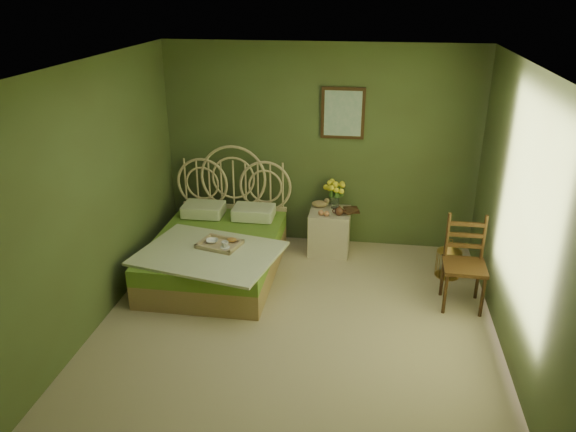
% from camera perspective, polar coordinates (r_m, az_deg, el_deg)
% --- Properties ---
extents(floor, '(4.50, 4.50, 0.00)m').
position_cam_1_polar(floor, '(5.74, 0.67, -11.79)').
color(floor, tan).
rests_on(floor, ground).
extents(ceiling, '(4.50, 4.50, 0.00)m').
position_cam_1_polar(ceiling, '(4.78, 0.82, 14.91)').
color(ceiling, silver).
rests_on(ceiling, wall_back).
extents(wall_back, '(4.00, 0.00, 4.00)m').
position_cam_1_polar(wall_back, '(7.23, 3.21, 7.01)').
color(wall_back, '#4D6233').
rests_on(wall_back, floor).
extents(wall_left, '(0.00, 4.50, 4.50)m').
position_cam_1_polar(wall_left, '(5.72, -19.52, 1.44)').
color(wall_left, '#4D6233').
rests_on(wall_left, floor).
extents(wall_right, '(0.00, 4.50, 4.50)m').
position_cam_1_polar(wall_right, '(5.25, 22.90, -0.94)').
color(wall_right, '#4D6233').
rests_on(wall_right, floor).
extents(wall_art, '(0.54, 0.04, 0.64)m').
position_cam_1_polar(wall_art, '(7.08, 5.60, 10.35)').
color(wall_art, '#321B0D').
rests_on(wall_art, wall_back).
extents(bed, '(1.68, 2.12, 1.31)m').
position_cam_1_polar(bed, '(6.77, -7.21, -3.43)').
color(bed, '#A67D53').
rests_on(bed, floor).
extents(nightstand, '(0.51, 0.51, 0.99)m').
position_cam_1_polar(nightstand, '(7.23, 4.30, -0.99)').
color(nightstand, beige).
rests_on(nightstand, floor).
extents(chair, '(0.45, 0.45, 0.99)m').
position_cam_1_polar(chair, '(6.27, 17.47, -3.93)').
color(chair, '#321B0D').
rests_on(chair, floor).
extents(birdcage, '(0.29, 0.29, 0.43)m').
position_cam_1_polar(birdcage, '(6.92, 16.02, -4.28)').
color(birdcage, '#B07F38').
rests_on(birdcage, floor).
extents(book_lower, '(0.23, 0.27, 0.02)m').
position_cam_1_polar(book_lower, '(7.14, 5.75, 0.55)').
color(book_lower, '#381E0F').
rests_on(book_lower, nightstand).
extents(book_upper, '(0.26, 0.27, 0.02)m').
position_cam_1_polar(book_upper, '(7.14, 5.75, 0.69)').
color(book_upper, '#472819').
rests_on(book_upper, nightstand).
extents(cereal_bowl, '(0.17, 0.17, 0.03)m').
position_cam_1_polar(cereal_bowl, '(6.44, -7.72, -2.54)').
color(cereal_bowl, white).
rests_on(cereal_bowl, bed).
extents(coffee_cup, '(0.09, 0.09, 0.07)m').
position_cam_1_polar(coffee_cup, '(6.29, -6.42, -2.91)').
color(coffee_cup, white).
rests_on(coffee_cup, bed).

